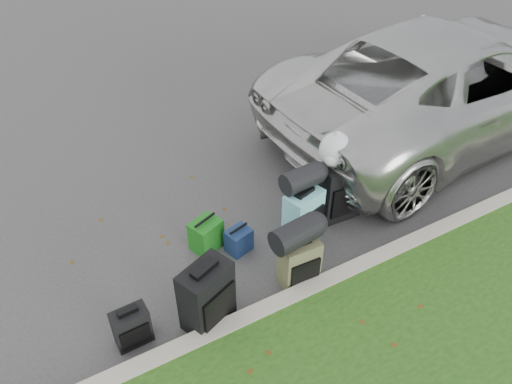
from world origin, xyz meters
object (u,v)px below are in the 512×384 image
suitcase_olive (299,262)px  tote_green (206,235)px  suitcase_large_black_left (207,296)px  suv (450,80)px  suitcase_teal (303,215)px  suitcase_small_black (132,327)px  tote_navy (239,240)px  suitcase_large_black_right (340,191)px

suitcase_olive → tote_green: size_ratio=1.48×
suitcase_large_black_left → suitcase_olive: (1.06, -0.00, -0.08)m
suv → suitcase_olive: (-3.66, -1.58, -0.53)m
suitcase_large_black_left → suitcase_teal: (1.49, 0.57, -0.05)m
suitcase_small_black → suitcase_large_black_left: (0.73, -0.13, 0.15)m
suitcase_large_black_left → tote_green: bearing=44.5°
suitcase_small_black → tote_navy: bearing=20.2°
suv → tote_navy: 4.15m
suitcase_teal → tote_navy: (-0.77, 0.15, -0.17)m
suitcase_small_black → tote_green: suitcase_small_black is taller
suitcase_olive → suitcase_large_black_right: 1.22m
suitcase_large_black_left → tote_navy: suitcase_large_black_left is taller
suitcase_olive → tote_navy: (-0.34, 0.72, -0.13)m
suitcase_teal → tote_navy: size_ratio=2.18×
suitcase_small_black → suitcase_teal: (2.22, 0.45, 0.10)m
suitcase_large_black_left → tote_green: suitcase_large_black_left is taller
suv → suitcase_olive: size_ratio=10.44×
suitcase_small_black → tote_green: bearing=33.5°
suitcase_small_black → suitcase_large_black_right: suitcase_large_black_right is taller
suitcase_large_black_right → tote_green: suitcase_large_black_right is taller
suitcase_large_black_right → suv: bearing=22.0°
suitcase_olive → suv: bearing=26.1°
suitcase_large_black_right → tote_navy: size_ratio=2.58×
suitcase_olive → tote_green: (-0.64, 0.95, -0.09)m
suitcase_olive → tote_navy: bearing=117.9°
suv → suitcase_teal: size_ratio=9.15×
suv → suitcase_large_black_right: 2.83m
suitcase_large_black_right → tote_navy: suitcase_large_black_right is taller
suitcase_teal → suitcase_olive: bearing=-142.0°
suitcase_small_black → suitcase_large_black_right: (2.81, 0.55, 0.16)m
suitcase_small_black → tote_navy: (1.45, 0.60, -0.07)m
tote_green → tote_navy: tote_green is taller
suv → suitcase_large_black_right: (-2.65, -0.91, -0.43)m
suv → tote_green: 4.40m
suitcase_small_black → tote_green: 1.41m
suitcase_large_black_left → suitcase_small_black: bearing=148.4°
tote_navy → suitcase_teal: bearing=-26.0°
suitcase_teal → suitcase_large_black_right: size_ratio=0.85×
suitcase_olive → tote_navy: 0.81m
suitcase_large_black_left → tote_green: (0.42, 0.95, -0.18)m
suitcase_large_black_right → tote_green: 1.69m
suitcase_olive → suitcase_teal: bearing=56.2°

